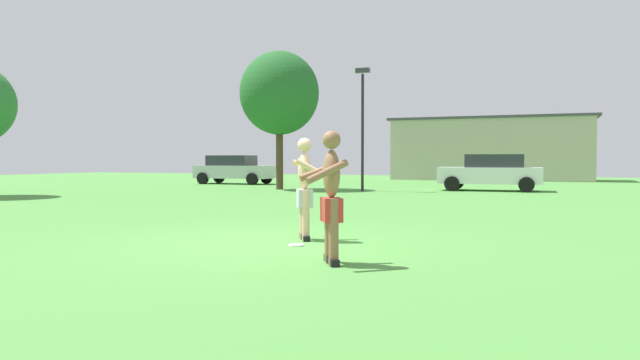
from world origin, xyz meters
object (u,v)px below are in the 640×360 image
(player_near, at_px, (305,186))
(frisbee, at_px, (296,245))
(car_silver_mid_lot, at_px, (234,169))
(tree_behind_players, at_px, (279,93))
(player_in_red, at_px, (331,193))
(lamp_post, at_px, (363,115))
(car_white_near_post, at_px, (491,172))

(player_near, bearing_deg, frisbee, -78.94)
(car_silver_mid_lot, xyz_separation_m, tree_behind_players, (4.87, -4.42, 3.52))
(player_near, relative_size, player_in_red, 0.99)
(lamp_post, bearing_deg, player_in_red, -74.26)
(tree_behind_players, bearing_deg, frisbee, -63.93)
(car_silver_mid_lot, bearing_deg, lamp_post, -26.82)
(player_in_red, relative_size, tree_behind_players, 0.28)
(car_white_near_post, xyz_separation_m, car_silver_mid_lot, (-13.93, 2.16, 0.00))
(player_in_red, bearing_deg, car_white_near_post, 88.84)
(car_silver_mid_lot, distance_m, lamp_post, 10.16)
(frisbee, bearing_deg, car_white_near_post, 85.37)
(player_near, distance_m, frisbee, 1.14)
(lamp_post, height_order, tree_behind_players, tree_behind_players)
(frisbee, height_order, car_silver_mid_lot, car_silver_mid_lot)
(car_white_near_post, distance_m, car_silver_mid_lot, 14.09)
(player_near, relative_size, car_silver_mid_lot, 0.40)
(player_in_red, relative_size, car_white_near_post, 0.40)
(player_in_red, relative_size, car_silver_mid_lot, 0.40)
(frisbee, bearing_deg, car_silver_mid_lot, 122.00)
(car_silver_mid_lot, bearing_deg, player_in_red, -57.50)
(player_near, bearing_deg, car_silver_mid_lot, 122.64)
(frisbee, height_order, tree_behind_players, tree_behind_players)
(lamp_post, bearing_deg, frisbee, -76.67)
(player_in_red, xyz_separation_m, car_white_near_post, (0.39, 19.09, -0.10))
(frisbee, bearing_deg, tree_behind_players, 116.07)
(car_white_near_post, height_order, lamp_post, lamp_post)
(player_near, relative_size, car_white_near_post, 0.40)
(player_in_red, bearing_deg, tree_behind_players, 117.25)
(player_in_red, xyz_separation_m, car_silver_mid_lot, (-13.54, 21.25, -0.10))
(frisbee, bearing_deg, lamp_post, 103.33)
(car_silver_mid_lot, bearing_deg, car_white_near_post, -8.81)
(player_near, xyz_separation_m, car_white_near_post, (1.58, 17.12, -0.09))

